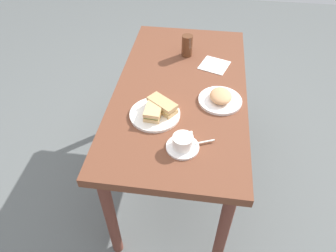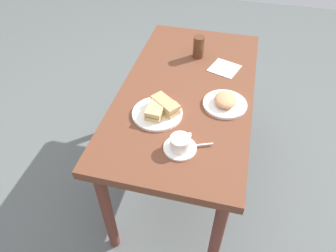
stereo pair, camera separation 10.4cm
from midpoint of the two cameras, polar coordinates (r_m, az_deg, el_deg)
ground_plane at (r=2.18m, az=0.43°, el=-8.40°), size 6.00×6.00×0.00m
dining_table at (r=1.71m, az=0.54°, el=4.66°), size 1.30×0.69×0.73m
sandwich_plate at (r=1.49m, az=-4.42°, el=2.09°), size 0.24×0.24×0.01m
sandwich_front at (r=1.46m, az=-4.71°, el=2.61°), size 0.12×0.08×0.05m
sandwich_back at (r=1.49m, az=-3.06°, el=3.76°), size 0.14×0.16×0.05m
coffee_saucer at (r=1.34m, az=0.44°, el=-3.95°), size 0.14×0.14×0.01m
coffee_cup at (r=1.31m, az=0.49°, el=-2.89°), size 0.11×0.09×0.06m
spoon at (r=1.35m, az=3.70°, el=-3.11°), size 0.05×0.10×0.01m
side_plate at (r=1.57m, az=7.63°, el=4.61°), size 0.22×0.22×0.01m
side_food_pile at (r=1.56m, az=7.73°, el=5.43°), size 0.13×0.11×0.04m
napkin at (r=1.83m, az=6.84°, el=10.93°), size 0.19×0.19×0.00m
drinking_glass at (r=1.88m, az=1.85°, el=14.43°), size 0.06×0.06×0.13m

